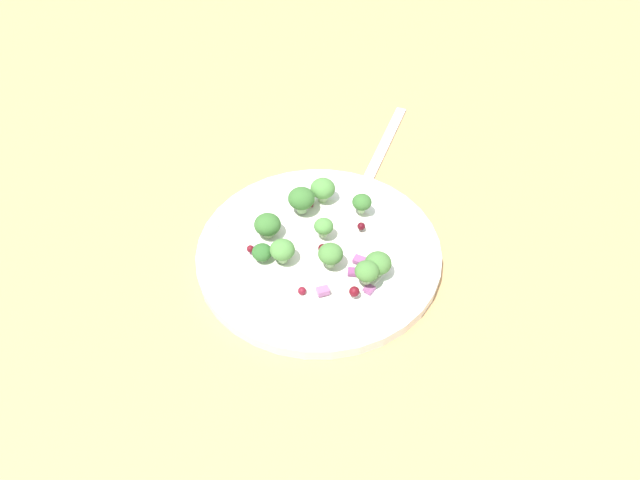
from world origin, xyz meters
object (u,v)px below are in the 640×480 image
Objects in this scene: plate at (320,253)px; broccoli_floret_2 at (324,227)px; fork at (378,157)px; broccoli_floret_0 at (301,199)px; broccoli_floret_1 at (378,264)px.

broccoli_floret_2 is at bearing -41.32° from plate.
plate is at bearing 138.68° from broccoli_floret_2.
fork is (9.53, -12.43, -2.75)cm from broccoli_floret_2.
plate is at bearing 171.91° from broccoli_floret_0.
broccoli_floret_1 reaches higher than plate.
broccoli_floret_1 is at bearing -148.52° from plate.
broccoli_floret_0 reaches higher than fork.
broccoli_floret_1 is 1.30× the size of broccoli_floret_2.
broccoli_floret_2 is 0.13× the size of fork.
broccoli_floret_0 reaches higher than broccoli_floret_2.
broccoli_floret_0 is 1.43× the size of broccoli_floret_2.
broccoli_floret_1 reaches higher than broccoli_floret_2.
broccoli_floret_1 is 19.27cm from fork.
broccoli_floret_2 is (1.20, -1.06, 2.14)cm from plate.
broccoli_floret_0 is at bearing 112.20° from fork.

